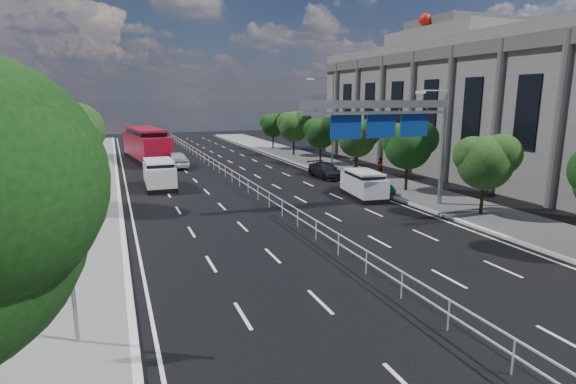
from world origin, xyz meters
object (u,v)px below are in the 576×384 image
overhead_gantry (393,121)px  near_car_silver (175,159)px  pedestrian_a (380,166)px  toilet_sign (50,250)px  silver_minivan (364,185)px  parked_car_dark (326,170)px  red_bus (146,144)px  parked_car_teal (370,186)px  pedestrian_b (354,160)px  near_car_dark (155,144)px  white_minivan (159,174)px

overhead_gantry → near_car_silver: size_ratio=2.07×
overhead_gantry → pedestrian_a: overhead_gantry is taller
toilet_sign → silver_minivan: (18.19, 14.00, -2.02)m
silver_minivan → parked_car_dark: bearing=90.1°
red_bus → parked_car_teal: 27.67m
near_car_silver → pedestrian_b: pedestrian_b is taller
red_bus → overhead_gantry: bearing=-73.9°
pedestrian_b → near_car_dark: bearing=-44.0°
parked_car_teal → pedestrian_b: 10.39m
parked_car_dark → overhead_gantry: bearing=-99.9°
toilet_sign → white_minivan: bearing=77.6°
near_car_dark → red_bus: bearing=86.2°
white_minivan → parked_car_dark: bearing=-1.3°
silver_minivan → near_car_silver: bearing=126.6°
red_bus → pedestrian_a: bearing=-51.4°
near_car_silver → near_car_dark: (-0.31, 18.21, -0.15)m
overhead_gantry → near_car_dark: overhead_gantry is taller
near_car_silver → parked_car_teal: bearing=118.2°
white_minivan → parked_car_teal: size_ratio=1.15×
near_car_dark → pedestrian_a: bearing=124.0°
toilet_sign → pedestrian_a: bearing=41.0°
near_car_silver → pedestrian_b: bearing=147.0°
pedestrian_b → parked_car_teal: bearing=81.7°
toilet_sign → near_car_silver: toilet_sign is taller
silver_minivan → parked_car_teal: (1.06, 0.88, -0.30)m
toilet_sign → parked_car_teal: (19.25, 14.88, -2.32)m
overhead_gantry → white_minivan: bearing=134.9°
near_car_silver → parked_car_teal: size_ratio=1.10×
overhead_gantry → near_car_silver: 25.49m
toilet_sign → parked_car_dark: (19.25, 22.24, -2.30)m
near_car_silver → near_car_dark: near_car_silver is taller
pedestrian_a → silver_minivan: bearing=44.1°
overhead_gantry → pedestrian_b: bearing=68.4°
pedestrian_a → pedestrian_b: pedestrian_b is taller
white_minivan → near_car_silver: size_ratio=1.04×
red_bus → parked_car_dark: size_ratio=2.81×
pedestrian_a → toilet_sign: bearing=35.2°
white_minivan → near_car_dark: bearing=86.2°
red_bus → pedestrian_b: bearing=-45.7°
white_minivan → near_car_silver: 10.52m
overhead_gantry → near_car_dark: (-10.39, 41.13, -4.92)m
red_bus → parked_car_dark: (14.00, -16.46, -1.27)m
silver_minivan → parked_car_dark: 8.32m
toilet_sign → parked_car_dark: size_ratio=0.97×
white_minivan → silver_minivan: size_ratio=1.08×
overhead_gantry → silver_minivan: bearing=82.8°
overhead_gantry → near_car_dark: 42.71m
toilet_sign → near_car_dark: size_ratio=1.04×
near_car_dark → parked_car_teal: 38.23m
overhead_gantry → silver_minivan: 6.14m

